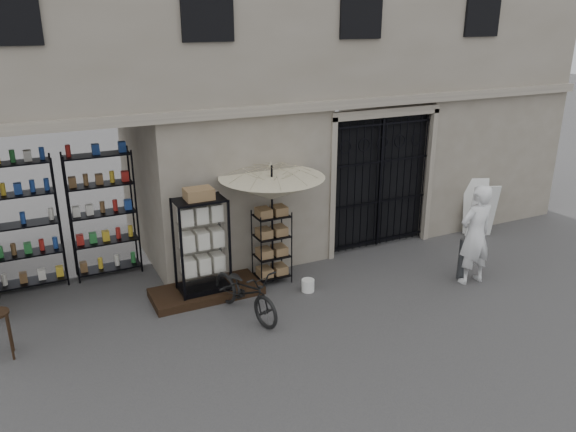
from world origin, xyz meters
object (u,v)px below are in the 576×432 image
white_bucket (308,285)px  steel_bollard (462,259)px  wire_rack (272,248)px  bicycle (246,314)px  display_cabinet (202,250)px  easel_sign (479,209)px  market_umbrella (272,182)px  shopkeeper (470,281)px  wooden_stool (0,334)px

white_bucket → steel_bollard: size_ratio=0.29×
wire_rack → bicycle: wire_rack is taller
wire_rack → display_cabinet: bearing=-154.0°
display_cabinet → easel_sign: (6.70, 0.16, -0.27)m
steel_bollard → market_umbrella: bearing=155.8°
white_bucket → steel_bollard: steel_bollard is taller
shopkeeper → wire_rack: bearing=-25.9°
wooden_stool → shopkeeper: (8.15, -1.10, -0.41)m
display_cabinet → market_umbrella: 1.76m
market_umbrella → steel_bollard: (3.36, -1.51, -1.58)m
white_bucket → wire_rack: bearing=122.4°
white_bucket → bicycle: bicycle is taller
display_cabinet → wooden_stool: 3.41m
wire_rack → market_umbrella: market_umbrella is taller
wire_rack → steel_bollard: bearing=-0.4°
bicycle → shopkeeper: size_ratio=0.88×
market_umbrella → easel_sign: 5.47m
wooden_stool → shopkeeper: bearing=-7.7°
steel_bollard → white_bucket: bearing=164.1°
display_cabinet → bicycle: bearing=-80.2°
wire_rack → bicycle: bearing=-109.8°
market_umbrella → bicycle: bearing=-134.2°
wooden_stool → easel_sign: easel_sign is taller
market_umbrella → white_bucket: bearing=-58.0°
market_umbrella → steel_bollard: 4.01m
wire_rack → steel_bollard: wire_rack is taller
display_cabinet → bicycle: size_ratio=1.09×
wooden_stool → steel_bollard: (8.08, -0.92, 0.01)m
white_bucket → bicycle: bearing=-167.2°
market_umbrella → display_cabinet: bearing=-178.1°
shopkeeper → display_cabinet: bearing=-18.5°
white_bucket → easel_sign: size_ratio=0.19×
market_umbrella → steel_bollard: size_ratio=3.34×
display_cabinet → steel_bollard: 5.00m
wire_rack → market_umbrella: size_ratio=0.52×
bicycle → shopkeeper: bicycle is taller
market_umbrella → bicycle: market_umbrella is taller
steel_bollard → easel_sign: 2.55m
wooden_stool → display_cabinet: bearing=9.2°
market_umbrella → white_bucket: size_ratio=11.56×
display_cabinet → wire_rack: display_cabinet is taller
display_cabinet → steel_bollard: bearing=-32.5°
display_cabinet → white_bucket: size_ratio=7.81×
market_umbrella → shopkeeper: (3.43, -1.69, -2.00)m
wire_rack → shopkeeper: bearing=-2.4°
market_umbrella → white_bucket: (0.42, -0.67, -1.88)m
easel_sign → wooden_stool: bearing=-154.7°
steel_bollard → easel_sign: (1.95, 1.63, 0.24)m
wooden_stool → market_umbrella: bearing=7.1°
steel_bollard → easel_sign: size_ratio=0.65×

